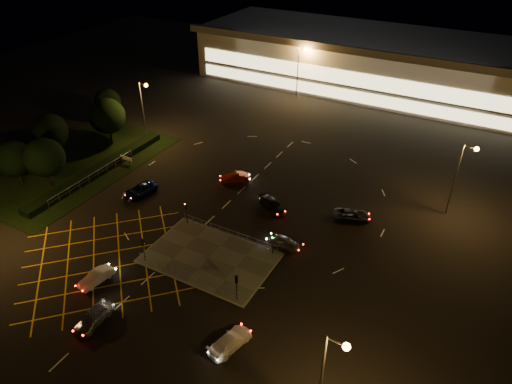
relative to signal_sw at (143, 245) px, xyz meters
The scene contains 26 objects.
ground 7.58m from the signal_sw, 56.28° to the left, with size 180.00×180.00×0.00m, color black.
pedestrian_island 7.57m from the signal_sw, 33.65° to the left, with size 14.00×9.00×0.12m, color #4C4944.
grass_verge 26.93m from the signal_sw, 153.45° to the left, with size 18.00×30.00×0.08m, color black.
hedge 22.55m from the signal_sw, 147.74° to the left, with size 2.00×26.00×1.00m, color black.
supermarket 68.13m from the signal_sw, 86.63° to the left, with size 72.00×26.50×10.50m.
streetlight_se 26.05m from the signal_sw, 18.14° to the right, with size 1.78×0.56×10.03m.
streetlight_nw 31.24m from the signal_sw, 129.19° to the left, with size 1.78×0.56×10.03m.
streetlight_ne 38.75m from the signal_sw, 42.43° to the left, with size 1.78×0.56×10.03m.
streetlight_far_left 54.44m from the signal_sw, 95.88° to the left, with size 1.78×0.56×10.03m.
signal_sw is the anchor object (origin of this frame).
signal_se 12.00m from the signal_sw, ahead, with size 0.28×0.30×3.15m.
signal_nw 7.99m from the signal_sw, 90.00° to the left, with size 0.28×0.30×3.15m.
signal_ne 14.41m from the signal_sw, 33.65° to the left, with size 0.28×0.30×3.15m.
tree_a 26.38m from the signal_sw, behind, with size 5.04×5.04×6.86m.
tree_b 30.55m from the signal_sw, 156.81° to the left, with size 5.40×5.40×7.35m.
tree_c 31.34m from the signal_sw, 140.20° to the left, with size 5.76×5.76×7.84m.
tree_d 39.73m from the signal_sw, 139.09° to the left, with size 4.68×4.68×6.37m.
tree_e 22.92m from the signal_sw, 164.76° to the left, with size 5.40×5.40×7.35m.
car_near_silver 9.41m from the signal_sw, 81.07° to the right, with size 1.78×4.41×1.50m, color #989A9F.
car_queue_white 5.82m from the signal_sw, 115.90° to the right, with size 1.35×3.88×1.28m, color silver.
car_left_blue 14.35m from the signal_sw, 132.90° to the left, with size 2.26×4.91×1.36m, color #0B1742.
car_far_dkgrey 17.91m from the signal_sw, 63.86° to the left, with size 1.87×4.60×1.34m, color black.
car_right_silver 16.14m from the signal_sw, 38.52° to the left, with size 1.46×3.64×1.24m, color #ADAFB4.
car_circ_red 19.67m from the signal_sw, 90.06° to the left, with size 1.44×4.14×1.36m, color maroon.
car_east_grey 26.00m from the signal_sw, 46.79° to the left, with size 2.15×4.67×1.30m, color black.
car_approach_white 15.40m from the signal_sw, 19.93° to the right, with size 1.88×4.62×1.34m, color white.
Camera 1 is at (25.58, -33.98, 34.62)m, focal length 32.00 mm.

